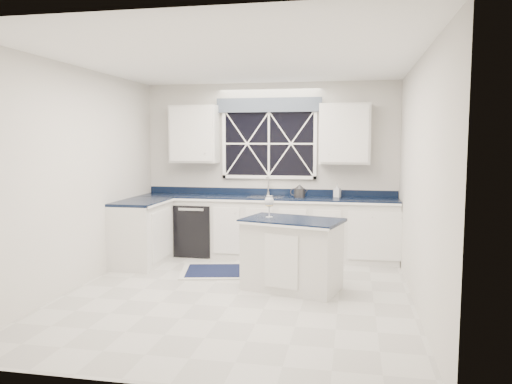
% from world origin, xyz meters
% --- Properties ---
extents(ground, '(4.50, 4.50, 0.00)m').
position_xyz_m(ground, '(0.00, 0.00, 0.00)').
color(ground, '#B9B9B4').
rests_on(ground, ground).
extents(back_wall, '(4.00, 0.10, 2.70)m').
position_xyz_m(back_wall, '(0.00, 2.25, 1.35)').
color(back_wall, silver).
rests_on(back_wall, ground).
extents(base_cabinets, '(3.99, 1.60, 0.90)m').
position_xyz_m(base_cabinets, '(-0.33, 1.78, 0.45)').
color(base_cabinets, silver).
rests_on(base_cabinets, ground).
extents(countertop, '(3.98, 0.64, 0.04)m').
position_xyz_m(countertop, '(0.00, 1.95, 0.92)').
color(countertop, black).
rests_on(countertop, base_cabinets).
extents(dishwasher, '(0.60, 0.58, 0.82)m').
position_xyz_m(dishwasher, '(-1.10, 1.95, 0.41)').
color(dishwasher, black).
rests_on(dishwasher, ground).
extents(window, '(1.65, 0.09, 1.26)m').
position_xyz_m(window, '(0.00, 2.20, 1.83)').
color(window, black).
rests_on(window, ground).
extents(upper_cabinets, '(3.10, 0.34, 0.90)m').
position_xyz_m(upper_cabinets, '(0.00, 2.08, 1.90)').
color(upper_cabinets, silver).
rests_on(upper_cabinets, ground).
extents(faucet, '(0.05, 0.20, 0.30)m').
position_xyz_m(faucet, '(0.00, 2.14, 1.10)').
color(faucet, '#BABABC').
rests_on(faucet, countertop).
extents(island, '(1.30, 0.97, 0.86)m').
position_xyz_m(island, '(0.60, 0.35, 0.43)').
color(island, silver).
rests_on(island, ground).
extents(rug, '(1.52, 1.10, 0.02)m').
position_xyz_m(rug, '(-0.31, 0.98, 0.01)').
color(rug, '#B3B3AE').
rests_on(rug, ground).
extents(kettle, '(0.28, 0.18, 0.20)m').
position_xyz_m(kettle, '(0.51, 1.97, 1.03)').
color(kettle, '#2F2F31').
rests_on(kettle, countertop).
extents(wine_glass, '(0.11, 0.11, 0.27)m').
position_xyz_m(wine_glass, '(0.31, 0.42, 1.05)').
color(wine_glass, silver).
rests_on(wine_glass, island).
extents(soap_bottle, '(0.12, 0.12, 0.21)m').
position_xyz_m(soap_bottle, '(1.08, 2.10, 1.04)').
color(soap_bottle, silver).
rests_on(soap_bottle, countertop).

